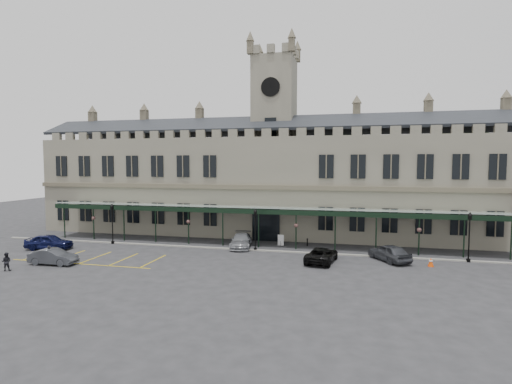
% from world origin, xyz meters
% --- Properties ---
extents(ground, '(140.00, 140.00, 0.00)m').
position_xyz_m(ground, '(0.00, 0.00, 0.00)').
color(ground, '#2A2A2D').
extents(station_building, '(60.00, 10.36, 17.30)m').
position_xyz_m(station_building, '(0.00, 15.91, 6.47)').
color(station_building, '#6E6A5C').
rests_on(station_building, ground).
extents(clock_tower, '(5.60, 5.60, 24.80)m').
position_xyz_m(clock_tower, '(0.00, 16.00, 13.11)').
color(clock_tower, '#6E6A5C').
rests_on(clock_tower, ground).
extents(canopy, '(50.00, 4.10, 4.30)m').
position_xyz_m(canopy, '(0.00, 7.46, 2.40)').
color(canopy, '#8C9E93').
rests_on(canopy, ground).
extents(kerb, '(60.00, 0.40, 0.12)m').
position_xyz_m(kerb, '(0.00, 5.50, 0.06)').
color(kerb, gray).
rests_on(kerb, ground).
extents(parking_markings, '(16.00, 6.00, 0.01)m').
position_xyz_m(parking_markings, '(-14.00, -1.50, 0.00)').
color(parking_markings, gold).
rests_on(parking_markings, ground).
extents(tree_behind_left, '(6.00, 6.00, 16.00)m').
position_xyz_m(tree_behind_left, '(-22.00, 25.00, 12.81)').
color(tree_behind_left, '#332314').
rests_on(tree_behind_left, ground).
extents(tree_behind_mid, '(6.00, 6.00, 16.00)m').
position_xyz_m(tree_behind_mid, '(8.00, 25.00, 12.81)').
color(tree_behind_mid, '#332314').
rests_on(tree_behind_mid, ground).
extents(tree_behind_right, '(6.00, 6.00, 16.00)m').
position_xyz_m(tree_behind_right, '(24.00, 25.00, 12.81)').
color(tree_behind_right, '#332314').
rests_on(tree_behind_right, ground).
extents(lamp_post_left, '(0.43, 0.43, 4.50)m').
position_xyz_m(lamp_post_left, '(-16.27, 5.32, 2.67)').
color(lamp_post_left, black).
rests_on(lamp_post_left, ground).
extents(lamp_post_mid, '(0.41, 0.41, 4.35)m').
position_xyz_m(lamp_post_mid, '(0.04, 5.52, 2.58)').
color(lamp_post_mid, black).
rests_on(lamp_post_mid, ground).
extents(lamp_post_right, '(0.43, 0.43, 4.57)m').
position_xyz_m(lamp_post_right, '(19.96, 5.39, 2.71)').
color(lamp_post_right, black).
rests_on(lamp_post_right, ground).
extents(traffic_cone, '(0.49, 0.49, 0.78)m').
position_xyz_m(traffic_cone, '(16.33, 2.90, 0.38)').
color(traffic_cone, '#ED4807').
rests_on(traffic_cone, ground).
extents(sign_board, '(0.68, 0.13, 1.17)m').
position_xyz_m(sign_board, '(2.13, 8.73, 0.57)').
color(sign_board, black).
rests_on(sign_board, ground).
extents(bollard_left, '(0.15, 0.15, 0.82)m').
position_xyz_m(bollard_left, '(-3.04, 9.93, 0.41)').
color(bollard_left, black).
rests_on(bollard_left, ground).
extents(bollard_right, '(0.15, 0.15, 0.84)m').
position_xyz_m(bollard_right, '(4.98, 9.10, 0.42)').
color(bollard_right, black).
rests_on(bollard_right, ground).
extents(car_left_a, '(4.95, 2.77, 1.59)m').
position_xyz_m(car_left_a, '(-21.00, 1.15, 0.80)').
color(car_left_a, '#0C1037').
rests_on(car_left_a, ground).
extents(car_left_b, '(4.29, 1.63, 1.40)m').
position_xyz_m(car_left_b, '(-16.03, -4.11, 0.70)').
color(car_left_b, '#393B40').
rests_on(car_left_b, ground).
extents(car_taxi, '(2.89, 5.32, 1.46)m').
position_xyz_m(car_taxi, '(-1.79, 6.66, 0.73)').
color(car_taxi, '#97999E').
rests_on(car_taxi, ground).
extents(car_van, '(3.00, 5.19, 1.36)m').
position_xyz_m(car_van, '(7.00, 2.20, 0.68)').
color(car_van, black).
rests_on(car_van, ground).
extents(car_right_a, '(4.04, 4.90, 1.57)m').
position_xyz_m(car_right_a, '(13.00, 4.09, 0.79)').
color(car_right_a, '#393B40').
rests_on(car_right_a, ground).
extents(person_a, '(0.73, 0.69, 1.68)m').
position_xyz_m(person_a, '(-16.32, -4.22, 0.84)').
color(person_a, black).
rests_on(person_a, ground).
extents(person_b, '(0.93, 0.85, 1.55)m').
position_xyz_m(person_b, '(-18.30, -6.81, 0.77)').
color(person_b, black).
rests_on(person_b, ground).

